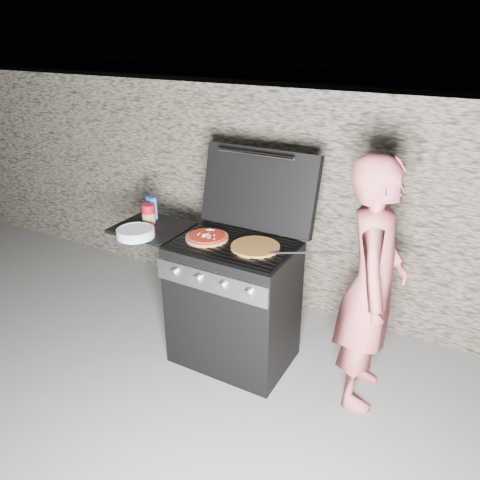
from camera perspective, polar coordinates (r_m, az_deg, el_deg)
The scene contains 10 objects.
ground at distance 3.53m, azimuth -0.73°, elevation -13.99°, with size 50.00×50.00×0.00m, color slate.
stone_wall at distance 3.93m, azimuth 6.81°, elevation 5.04°, with size 8.00×0.35×1.80m, color gray.
gas_grill at distance 3.38m, azimuth -4.48°, elevation -6.61°, with size 1.34×0.79×0.91m, color black, non-canonical shape.
pizza_topped at distance 3.12m, azimuth -4.06°, elevation 0.40°, with size 0.29×0.29×0.03m, color tan, non-canonical shape.
pizza_plain at distance 2.99m, azimuth 1.88°, elevation -0.83°, with size 0.32×0.32×0.02m, color #B37D36.
sauce_jar at distance 3.43m, azimuth -11.07°, elevation 3.14°, with size 0.09×0.09×0.15m, color maroon.
blue_carton at distance 3.52m, azimuth -10.71°, elevation 3.89°, with size 0.08×0.04×0.16m, color blue.
plate_stack at distance 3.24m, azimuth -12.61°, elevation 0.87°, with size 0.26×0.26×0.06m, color silver.
person at distance 2.89m, azimuth 15.74°, elevation -5.45°, with size 0.58×0.38×1.60m, color #B35456.
tongs at distance 2.85m, azimuth 7.25°, elevation -1.48°, with size 0.01×0.01×0.49m, color black.
Camera 1 is at (1.38, -2.40, 2.20)m, focal length 35.00 mm.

